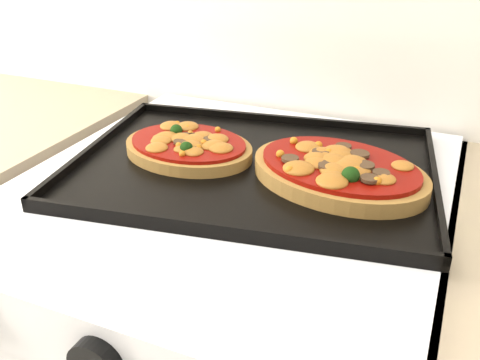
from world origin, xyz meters
The scene contains 4 objects.
control_panel centered at (0.04, 1.39, 0.85)m, with size 0.60×0.02×0.09m, color silver.
baking_tray centered at (0.06, 1.73, 0.92)m, with size 0.51×0.38×0.02m, color black.
pizza_left centered at (-0.05, 1.72, 0.93)m, with size 0.20×0.15×0.03m, color olive, non-canonical shape.
pizza_right centered at (0.18, 1.73, 0.94)m, with size 0.25×0.18×0.04m, color olive, non-canonical shape.
Camera 1 is at (0.32, 1.07, 1.26)m, focal length 40.00 mm.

